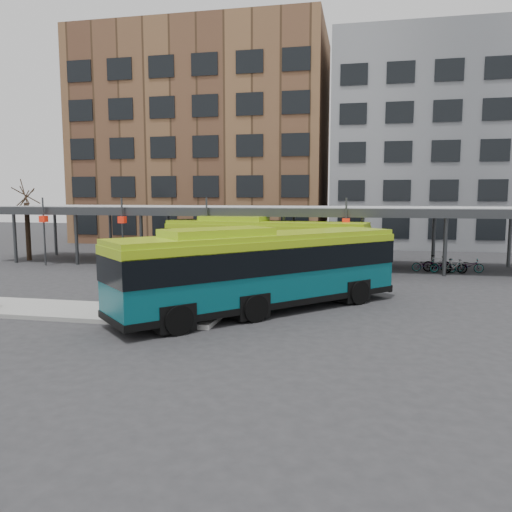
{
  "coord_description": "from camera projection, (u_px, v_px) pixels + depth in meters",
  "views": [
    {
      "loc": [
        6.86,
        -21.64,
        4.93
      ],
      "look_at": [
        1.58,
        3.61,
        1.8
      ],
      "focal_mm": 35.0,
      "sensor_mm": 36.0,
      "label": 1
    }
  ],
  "objects": [
    {
      "name": "ground",
      "position": [
        207.0,
        303.0,
        23.02
      ],
      "size": [
        120.0,
        120.0,
        0.0
      ],
      "primitive_type": "plane",
      "color": "#28282B",
      "rests_on": "ground"
    },
    {
      "name": "boarding_island",
      "position": [
        62.0,
        310.0,
        21.21
      ],
      "size": [
        14.0,
        3.0,
        0.18
      ],
      "primitive_type": "cube",
      "color": "gray",
      "rests_on": "ground"
    },
    {
      "name": "canopy",
      "position": [
        260.0,
        210.0,
        35.07
      ],
      "size": [
        40.0,
        6.53,
        4.8
      ],
      "color": "#999B9E",
      "rests_on": "ground"
    },
    {
      "name": "tree",
      "position": [
        28.0,
        229.0,
        38.05
      ],
      "size": [
        1.64,
        1.64,
        5.6
      ],
      "color": "black",
      "rests_on": "ground"
    },
    {
      "name": "building_brick",
      "position": [
        206.0,
        140.0,
        54.82
      ],
      "size": [
        26.0,
        14.0,
        22.0
      ],
      "primitive_type": "cube",
      "color": "brown",
      "rests_on": "ground"
    },
    {
      "name": "building_grey",
      "position": [
        456.0,
        144.0,
        49.66
      ],
      "size": [
        24.0,
        14.0,
        20.0
      ],
      "primitive_type": "cube",
      "color": "slate",
      "rests_on": "ground"
    },
    {
      "name": "bus_front",
      "position": [
        262.0,
        268.0,
        21.13
      ],
      "size": [
        11.18,
        11.45,
        3.64
      ],
      "rotation": [
        0.0,
        0.0,
        0.8
      ],
      "color": "#084F59",
      "rests_on": "ground"
    },
    {
      "name": "bus_rear",
      "position": [
        264.0,
        243.0,
        32.02
      ],
      "size": [
        13.33,
        4.85,
        3.6
      ],
      "rotation": [
        0.0,
        0.0,
        -0.16
      ],
      "color": "#084F59",
      "rests_on": "ground"
    },
    {
      "name": "bike_rack",
      "position": [
        445.0,
        265.0,
        32.13
      ],
      "size": [
        4.47,
        1.4,
        1.08
      ],
      "color": "slate",
      "rests_on": "ground"
    }
  ]
}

